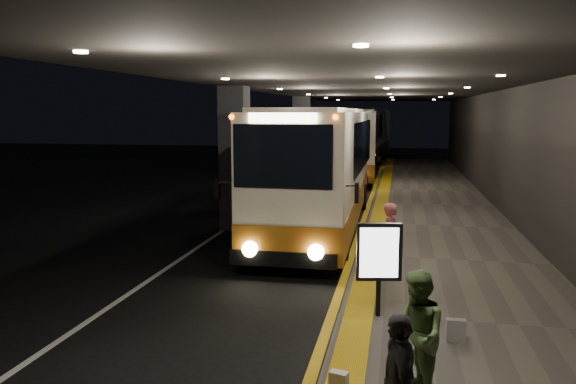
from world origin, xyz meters
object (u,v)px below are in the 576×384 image
(coach_main, at_px, (320,174))
(bag_polka, at_px, (456,331))
(passenger_waiting_green, at_px, (417,334))
(info_sign, at_px, (379,254))
(coach_second, at_px, (353,146))
(bag_plain, at_px, (339,383))
(stanchion_post, at_px, (365,257))
(coach_third, at_px, (367,136))
(passenger_boarding, at_px, (392,238))

(coach_main, bearing_deg, bag_polka, -69.81)
(passenger_waiting_green, distance_m, info_sign, 2.74)
(coach_second, bearing_deg, coach_main, -92.18)
(bag_polka, bearing_deg, coach_second, 98.58)
(coach_second, xyz_separation_m, passenger_waiting_green, (2.79, -24.61, -0.78))
(coach_main, relative_size, bag_plain, 41.07)
(coach_main, relative_size, stanchion_post, 11.40)
(coach_main, height_order, stanchion_post, coach_main)
(coach_main, height_order, coach_third, coach_third)
(bag_polka, distance_m, stanchion_post, 3.26)
(bag_polka, relative_size, bag_plain, 1.24)
(passenger_boarding, xyz_separation_m, bag_polka, (1.03, -3.54, -0.60))
(passenger_boarding, bearing_deg, bag_plain, 179.45)
(coach_main, relative_size, coach_third, 0.98)
(stanchion_post, bearing_deg, coach_main, 106.91)
(coach_main, xyz_separation_m, passenger_boarding, (2.26, -5.03, -0.81))
(passenger_boarding, height_order, bag_polka, passenger_boarding)
(coach_second, height_order, stanchion_post, coach_second)
(info_sign, bearing_deg, stanchion_post, 88.99)
(passenger_boarding, height_order, info_sign, info_sign)
(coach_third, bearing_deg, passenger_boarding, -82.26)
(passenger_boarding, bearing_deg, coach_second, 12.31)
(coach_second, height_order, coach_third, coach_third)
(coach_main, bearing_deg, stanchion_post, -73.93)
(bag_plain, height_order, stanchion_post, stanchion_post)
(coach_third, distance_m, passenger_waiting_green, 36.31)
(coach_third, xyz_separation_m, passenger_boarding, (2.28, -30.88, -0.85))
(coach_second, distance_m, coach_third, 11.60)
(coach_third, height_order, stanchion_post, coach_third)
(coach_third, distance_m, bag_polka, 34.61)
(passenger_boarding, height_order, passenger_waiting_green, passenger_waiting_green)
(passenger_waiting_green, bearing_deg, info_sign, 175.95)
(bag_polka, bearing_deg, bag_plain, -129.24)
(coach_second, bearing_deg, stanchion_post, -87.37)
(coach_third, bearing_deg, coach_main, -86.44)
(coach_third, xyz_separation_m, passenger_waiting_green, (2.66, -36.21, -0.83))
(bag_polka, xyz_separation_m, bag_plain, (-1.58, -1.94, -0.03))
(passenger_waiting_green, relative_size, bag_plain, 5.57)
(coach_main, bearing_deg, coach_third, 89.20)
(bag_polka, height_order, bag_plain, bag_polka)
(coach_main, bearing_deg, passenger_waiting_green, -76.50)
(info_sign, bearing_deg, bag_plain, -108.53)
(passenger_waiting_green, relative_size, info_sign, 0.97)
(coach_third, xyz_separation_m, info_sign, (2.10, -33.54, -0.53))
(stanchion_post, bearing_deg, passenger_boarding, 53.05)
(coach_third, height_order, passenger_waiting_green, coach_third)
(stanchion_post, bearing_deg, coach_second, 95.40)
(coach_main, height_order, coach_second, coach_main)
(passenger_waiting_green, bearing_deg, stanchion_post, 175.11)
(passenger_waiting_green, height_order, stanchion_post, passenger_waiting_green)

